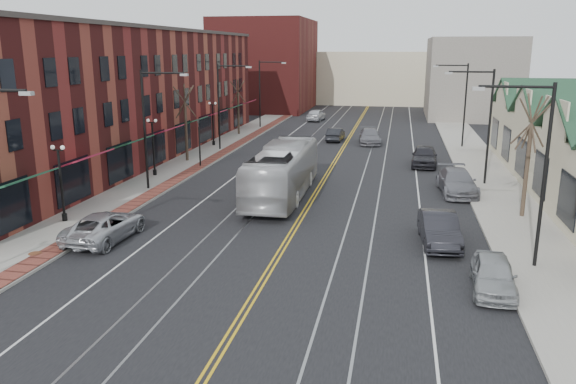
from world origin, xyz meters
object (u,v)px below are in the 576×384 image
at_px(parked_car_c, 457,182).
at_px(parked_car_d, 424,156).
at_px(parked_car_a, 493,274).
at_px(parked_car_b, 439,229).
at_px(transit_bus, 283,172).
at_px(parked_suv, 105,226).

xyz_separation_m(parked_car_c, parked_car_d, (-1.80, 9.03, 0.04)).
height_order(parked_car_a, parked_car_d, parked_car_d).
xyz_separation_m(parked_car_b, parked_car_d, (0.00, 19.73, 0.05)).
height_order(transit_bus, parked_car_a, transit_bus).
distance_m(parked_suv, parked_car_d, 27.84).
bearing_deg(parked_car_a, parked_car_b, 112.39).
bearing_deg(parked_car_c, parked_suv, -148.80).
distance_m(parked_suv, parked_car_b, 16.83).
height_order(parked_suv, parked_car_b, parked_car_b).
distance_m(parked_car_c, parked_car_d, 9.21).
relative_size(parked_suv, parked_car_c, 0.94).
distance_m(transit_bus, parked_suv, 12.41).
height_order(transit_bus, parked_car_d, transit_bus).
xyz_separation_m(parked_suv, parked_car_b, (16.63, 2.59, 0.07)).
distance_m(parked_car_a, parked_car_c, 16.02).
xyz_separation_m(transit_bus, parked_car_b, (9.50, -7.52, -0.91)).
xyz_separation_m(parked_car_a, parked_car_b, (-1.80, 5.33, 0.09)).
relative_size(transit_bus, parked_car_c, 2.20).
bearing_deg(parked_car_a, parked_suv, 175.28).
bearing_deg(parked_suv, parked_car_c, -141.80).
distance_m(parked_car_a, parked_car_d, 25.12).
xyz_separation_m(parked_suv, parked_car_a, (18.43, -2.73, -0.02)).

